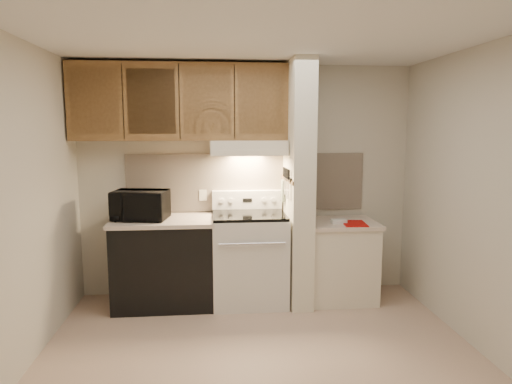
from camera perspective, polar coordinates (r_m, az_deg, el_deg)
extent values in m
plane|color=#C5A58E|center=(3.94, 0.59, -19.67)|extent=(3.60, 3.60, 0.00)
plane|color=white|center=(3.55, 0.66, 18.90)|extent=(3.60, 3.60, 0.00)
cube|color=beige|center=(5.01, -1.17, 1.41)|extent=(3.60, 2.50, 0.02)
cube|color=beige|center=(3.80, -27.53, -1.70)|extent=(0.02, 3.00, 2.50)
cube|color=beige|center=(4.13, 26.33, -0.90)|extent=(0.02, 3.00, 2.50)
cube|color=beige|center=(5.00, -1.16, 1.23)|extent=(2.60, 0.02, 0.63)
cube|color=silver|center=(4.83, -0.84, -8.41)|extent=(0.76, 0.65, 0.92)
cube|color=black|center=(4.52, -0.52, -9.07)|extent=(0.50, 0.01, 0.30)
cylinder|color=silver|center=(4.42, -0.48, -6.49)|extent=(0.65, 0.02, 0.02)
cube|color=black|center=(4.72, -0.85, -2.88)|extent=(0.74, 0.64, 0.03)
cube|color=silver|center=(4.98, -1.11, -0.95)|extent=(0.76, 0.08, 0.20)
cube|color=black|center=(4.94, -1.08, -1.03)|extent=(0.10, 0.01, 0.04)
cylinder|color=silver|center=(4.92, -4.33, -1.08)|extent=(0.05, 0.02, 0.05)
cylinder|color=silver|center=(4.93, -3.16, -1.07)|extent=(0.05, 0.02, 0.05)
cylinder|color=silver|center=(4.95, 1.00, -1.00)|extent=(0.05, 0.02, 0.05)
cylinder|color=silver|center=(4.97, 2.15, -0.99)|extent=(0.05, 0.02, 0.05)
cube|color=black|center=(4.87, -11.36, -8.78)|extent=(1.00, 0.63, 0.87)
cube|color=beige|center=(4.75, -11.51, -3.52)|extent=(1.04, 0.67, 0.04)
cube|color=black|center=(4.96, -12.69, -2.74)|extent=(0.25, 0.10, 0.02)
cylinder|color=#285C5B|center=(4.89, -14.65, -2.46)|extent=(0.12, 0.12, 0.10)
cube|color=silver|center=(5.00, -6.64, -0.40)|extent=(0.08, 0.01, 0.12)
imported|color=black|center=(4.73, -14.25, -1.60)|extent=(0.58, 0.44, 0.29)
cube|color=silver|center=(4.73, 5.31, 0.98)|extent=(0.22, 0.70, 2.50)
cube|color=brown|center=(4.71, 3.93, 1.57)|extent=(0.01, 0.70, 0.04)
cube|color=black|center=(4.66, 3.96, 1.74)|extent=(0.02, 0.42, 0.04)
cube|color=silver|center=(4.52, 4.10, 0.27)|extent=(0.01, 0.03, 0.16)
cylinder|color=black|center=(4.51, 4.12, 2.17)|extent=(0.02, 0.02, 0.10)
cube|color=silver|center=(4.59, 3.96, 0.26)|extent=(0.01, 0.04, 0.18)
cylinder|color=black|center=(4.58, 3.96, 2.26)|extent=(0.02, 0.02, 0.10)
cube|color=silver|center=(4.67, 3.79, 0.28)|extent=(0.01, 0.04, 0.20)
cylinder|color=black|center=(4.65, 3.81, 2.36)|extent=(0.02, 0.02, 0.10)
cube|color=silver|center=(4.75, 3.64, 0.65)|extent=(0.01, 0.04, 0.16)
cylinder|color=black|center=(4.73, 3.67, 2.45)|extent=(0.02, 0.02, 0.10)
cube|color=silver|center=(4.83, 3.49, 0.66)|extent=(0.01, 0.04, 0.18)
cylinder|color=black|center=(4.81, 3.50, 2.56)|extent=(0.02, 0.02, 0.10)
cube|color=slate|center=(4.89, 3.41, 0.15)|extent=(0.03, 0.10, 0.23)
cube|color=silver|center=(5.01, 10.41, -8.60)|extent=(0.70, 0.60, 0.81)
cube|color=beige|center=(4.91, 10.54, -3.84)|extent=(0.74, 0.64, 0.04)
cube|color=#B50E09|center=(4.79, 12.19, -3.87)|extent=(0.26, 0.33, 0.01)
cube|color=white|center=(4.79, 10.31, -3.63)|extent=(0.15, 0.11, 0.04)
cube|color=silver|center=(4.76, -0.99, 5.59)|extent=(0.78, 0.44, 0.15)
cube|color=silver|center=(4.56, -0.78, 4.90)|extent=(0.78, 0.04, 0.06)
cube|color=brown|center=(4.81, -9.43, 10.99)|extent=(2.18, 0.33, 0.77)
cube|color=brown|center=(4.77, -19.57, 10.65)|extent=(0.46, 0.01, 0.63)
cube|color=black|center=(4.72, -16.31, 10.83)|extent=(0.01, 0.01, 0.73)
cube|color=brown|center=(4.67, -12.96, 10.97)|extent=(0.46, 0.01, 0.63)
cube|color=black|center=(4.65, -9.57, 11.09)|extent=(0.01, 0.01, 0.73)
cube|color=brown|center=(4.64, -6.14, 11.16)|extent=(0.46, 0.01, 0.63)
cube|color=black|center=(4.64, -2.71, 11.19)|extent=(0.01, 0.01, 0.73)
cube|color=brown|center=(4.66, 0.70, 11.19)|extent=(0.46, 0.01, 0.63)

